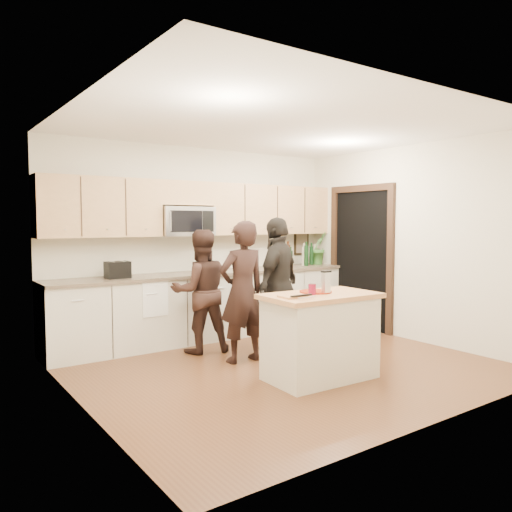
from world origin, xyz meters
TOP-DOWN VIEW (x-y plane):
  - floor at (0.00, 0.00)m, footprint 4.50×4.50m
  - room_shell at (0.00, 0.00)m, footprint 4.52×4.02m
  - back_cabinetry at (0.00, 1.69)m, footprint 4.50×0.66m
  - upper_cabinetry at (0.03, 1.83)m, footprint 4.50×0.33m
  - microwave at (-0.31, 1.80)m, footprint 0.76×0.41m
  - doorway at (2.23, 0.90)m, footprint 0.06×1.25m
  - framed_picture at (1.95, 1.98)m, footprint 0.30×0.03m
  - dish_towel at (-0.95, 1.50)m, footprint 0.34×0.60m
  - island at (0.03, -0.59)m, footprint 1.23×0.75m
  - red_plate at (0.04, -0.49)m, footprint 0.34×0.34m
  - box_grater at (0.05, -0.64)m, footprint 0.10×0.06m
  - drink_glass at (-0.10, -0.59)m, footprint 0.08×0.08m
  - cutting_board at (-0.38, -0.63)m, footprint 0.24×0.21m
  - tongs at (-0.35, -0.72)m, footprint 0.25×0.04m
  - knife at (-0.36, -0.81)m, footprint 0.20×0.03m
  - toaster at (-1.32, 1.67)m, footprint 0.28×0.22m
  - bottle_cluster at (1.73, 1.71)m, footprint 0.69×0.26m
  - orchid at (2.10, 1.72)m, footprint 0.34×0.29m
  - woman_left at (-0.28, 0.42)m, footprint 0.61×0.40m
  - woman_center at (-0.47, 1.08)m, footprint 0.86×0.74m
  - woman_right at (0.35, 0.55)m, footprint 1.07×0.85m

SIDE VIEW (x-z plane):
  - floor at x=0.00m, z-range 0.00..0.00m
  - island at x=0.03m, z-range 0.00..0.90m
  - back_cabinetry at x=0.00m, z-range 0.00..0.94m
  - woman_center at x=-0.47m, z-range 0.00..1.55m
  - dish_towel at x=-0.95m, z-range 0.56..1.04m
  - woman_left at x=-0.28m, z-range 0.00..1.66m
  - woman_right at x=0.35m, z-range 0.00..1.70m
  - red_plate at x=0.04m, z-range 0.90..0.92m
  - cutting_board at x=-0.38m, z-range 0.90..0.92m
  - knife at x=-0.36m, z-range 0.92..0.93m
  - tongs at x=-0.35m, z-range 0.92..0.94m
  - drink_glass at x=-0.10m, z-range 0.90..1.01m
  - box_grater at x=0.05m, z-range 0.92..1.14m
  - toaster at x=-1.32m, z-range 0.94..1.15m
  - bottle_cluster at x=1.73m, z-range 0.92..1.32m
  - doorway at x=2.23m, z-range 0.06..2.26m
  - orchid at x=2.10m, z-range 0.94..1.48m
  - framed_picture at x=1.95m, z-range 1.09..1.47m
  - microwave at x=-0.31m, z-range 1.45..1.85m
  - room_shell at x=0.00m, z-range 0.38..3.09m
  - upper_cabinetry at x=0.03m, z-range 1.47..2.22m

